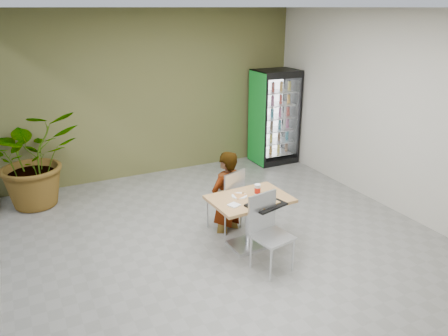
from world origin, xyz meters
The scene contains 12 objects.
ground centered at (0.00, 0.00, 0.00)m, with size 7.00×7.00×0.00m, color gray.
room_envelope centered at (0.00, 0.00, 1.60)m, with size 6.00×7.00×3.20m, color beige, non-canonical shape.
dining_table centered at (0.24, 0.07, 0.54)m, with size 1.11×0.80×0.75m.
chair_far centered at (0.21, 0.62, 0.57)m, with size 0.55×0.56×0.97m.
chair_near centered at (0.18, -0.49, 0.59)m, with size 0.52×0.52×1.01m.
seated_woman centered at (0.17, 0.67, 0.47)m, with size 0.57×0.37×1.55m, color black.
pizza_plate centered at (0.13, 0.17, 0.77)m, with size 0.30×0.25×0.03m.
soda_cup centered at (0.38, 0.10, 0.83)m, with size 0.09×0.09×0.16m.
napkin_stack centered at (-0.08, -0.07, 0.76)m, with size 0.13×0.13×0.02m, color white.
cafeteria_tray centered at (0.30, -0.25, 0.76)m, with size 0.48×0.35×0.03m, color black.
beverage_fridge centered at (2.51, 3.03, 0.99)m, with size 0.91×0.70×1.99m.
potted_plant centered at (-2.31, 2.90, 0.83)m, with size 1.49×1.29×1.66m, color #2C6D2B.
Camera 1 is at (-2.50, -4.68, 3.21)m, focal length 35.00 mm.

